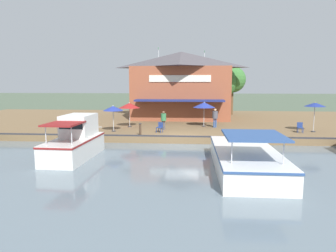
% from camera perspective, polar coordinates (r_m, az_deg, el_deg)
% --- Properties ---
extents(ground_plane, '(220.00, 220.00, 0.00)m').
position_cam_1_polar(ground_plane, '(22.96, 2.74, -3.60)').
color(ground_plane, '#4C5B47').
extents(quay_deck, '(22.00, 56.00, 0.60)m').
position_cam_1_polar(quay_deck, '(33.75, 3.33, 0.73)').
color(quay_deck, brown).
rests_on(quay_deck, ground).
extents(quay_edge_fender, '(0.20, 50.40, 0.10)m').
position_cam_1_polar(quay_edge_fender, '(22.93, 2.76, -1.96)').
color(quay_edge_fender, '#2D2D33').
rests_on(quay_edge_fender, quay_deck).
extents(waterfront_restaurant, '(10.66, 11.32, 8.24)m').
position_cam_1_polar(waterfront_restaurant, '(35.98, 2.53, 7.95)').
color(waterfront_restaurant, brown).
rests_on(waterfront_restaurant, quay_deck).
extents(patio_umbrella_by_entrance, '(1.71, 1.71, 2.21)m').
position_cam_1_polar(patio_umbrella_by_entrance, '(25.69, -10.42, 3.32)').
color(patio_umbrella_by_entrance, '#B7B7B7').
rests_on(patio_umbrella_by_entrance, quay_deck).
extents(patio_umbrella_near_quay_edge, '(1.70, 1.70, 2.51)m').
position_cam_1_polar(patio_umbrella_near_quay_edge, '(27.83, 26.21, 3.66)').
color(patio_umbrella_near_quay_edge, '#B7B7B7').
rests_on(patio_umbrella_near_quay_edge, quay_deck).
extents(patio_umbrella_far_corner, '(2.06, 2.06, 2.34)m').
position_cam_1_polar(patio_umbrella_far_corner, '(28.37, 6.90, 4.02)').
color(patio_umbrella_far_corner, '#B7B7B7').
rests_on(patio_umbrella_far_corner, quay_deck).
extents(patio_umbrella_back_row, '(1.98, 1.98, 2.29)m').
position_cam_1_polar(patio_umbrella_back_row, '(28.12, -7.38, 3.90)').
color(patio_umbrella_back_row, '#B7B7B7').
rests_on(patio_umbrella_back_row, quay_deck).
extents(cafe_chair_beside_entrance, '(0.57, 0.57, 0.85)m').
position_cam_1_polar(cafe_chair_beside_entrance, '(24.92, -1.55, -0.14)').
color(cafe_chair_beside_entrance, navy).
rests_on(cafe_chair_beside_entrance, quay_deck).
extents(cafe_chair_facing_river, '(0.58, 0.58, 0.85)m').
position_cam_1_polar(cafe_chair_facing_river, '(27.58, -18.72, 0.24)').
color(cafe_chair_facing_river, navy).
rests_on(cafe_chair_facing_river, quay_deck).
extents(cafe_chair_far_corner_seat, '(0.50, 0.50, 0.85)m').
position_cam_1_polar(cafe_chair_far_corner_seat, '(27.11, 23.85, -0.16)').
color(cafe_chair_far_corner_seat, navy).
rests_on(cafe_chair_far_corner_seat, quay_deck).
extents(person_mid_patio, '(0.49, 0.49, 1.75)m').
position_cam_1_polar(person_mid_patio, '(27.92, 8.96, 1.96)').
color(person_mid_patio, '#2D5193').
rests_on(person_mid_patio, quay_deck).
extents(person_near_entrance, '(0.46, 0.46, 1.64)m').
position_cam_1_polar(person_near_entrance, '(26.31, -0.86, 1.51)').
color(person_near_entrance, '#4C4C56').
rests_on(person_near_entrance, quay_deck).
extents(motorboat_second_along, '(6.21, 2.34, 2.62)m').
position_cam_1_polar(motorboat_second_along, '(19.92, -16.76, -2.72)').
color(motorboat_second_along, silver).
rests_on(motorboat_second_along, river_water).
extents(motorboat_mid_row, '(9.47, 3.24, 2.25)m').
position_cam_1_polar(motorboat_mid_row, '(17.49, 14.04, -5.30)').
color(motorboat_mid_row, white).
rests_on(motorboat_mid_row, river_water).
extents(mooring_post, '(0.22, 0.22, 0.97)m').
position_cam_1_polar(mooring_post, '(23.43, -5.31, -0.66)').
color(mooring_post, '#473323').
rests_on(mooring_post, quay_deck).
extents(tree_upstream_bank, '(4.86, 4.63, 6.57)m').
position_cam_1_polar(tree_upstream_bank, '(38.64, 9.39, 8.18)').
color(tree_upstream_bank, brown).
rests_on(tree_upstream_bank, quay_deck).
extents(tree_downstream_bank, '(3.53, 3.36, 6.19)m').
position_cam_1_polar(tree_downstream_bank, '(39.45, 12.03, 8.51)').
color(tree_downstream_bank, brown).
rests_on(tree_downstream_bank, quay_deck).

